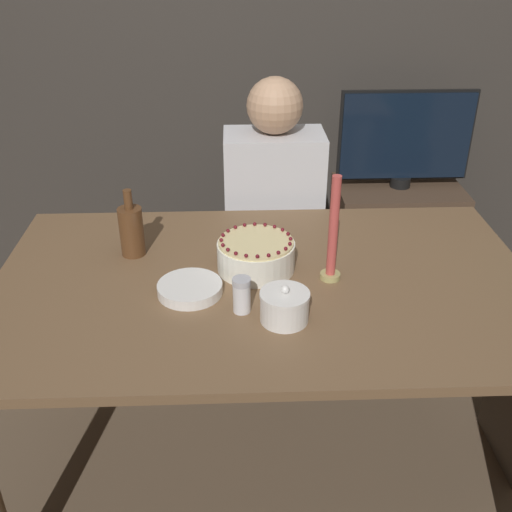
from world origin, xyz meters
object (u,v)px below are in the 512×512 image
Objects in this scene: bottle at (131,230)px; tv_monitor at (406,138)px; cake at (256,255)px; sugar_shaker at (242,295)px; sugar_bowl at (285,306)px; candle at (333,237)px; person_man_blue_shirt at (273,240)px.

tv_monitor is (1.16, 0.97, -0.02)m from bottle.
sugar_shaker is (-0.05, -0.23, 0.00)m from cake.
sugar_bowl is 0.41× the size of candle.
person_man_blue_shirt is (0.15, 0.87, -0.29)m from sugar_shaker.
person_man_blue_shirt is at bearing 46.55° from bottle.
person_man_blue_shirt is at bearing -145.75° from tv_monitor.
sugar_shaker is 0.46× the size of bottle.
sugar_bowl is 1.53m from tv_monitor.
candle is (0.28, 0.17, 0.09)m from sugar_shaker.
sugar_shaker is 0.09× the size of person_man_blue_shirt.
sugar_bowl is 0.96m from person_man_blue_shirt.
person_man_blue_shirt is at bearing 81.34° from cake.
cake is 0.42m from bottle.
bottle is (-0.35, 0.35, 0.03)m from sugar_shaker.
candle is 0.27× the size of person_man_blue_shirt.
sugar_bowl is at bearing -76.70° from cake.
person_man_blue_shirt is 0.85m from tv_monitor.
sugar_bowl is 0.22× the size of tv_monitor.
sugar_shaker is 0.50m from bottle.
candle is 0.81m from person_man_blue_shirt.
candle is (0.23, -0.07, 0.09)m from cake.
candle reaches higher than sugar_bowl.
cake reaches higher than sugar_shaker.
bottle is 0.19× the size of person_man_blue_shirt.
sugar_bowl is 0.61m from bottle.
sugar_shaker is (-0.12, 0.05, 0.01)m from sugar_bowl.
bottle reaches higher than sugar_bowl.
tv_monitor reaches higher than bottle.
person_man_blue_shirt reaches higher than bottle.
cake is 1.77× the size of sugar_bowl.
person_man_blue_shirt is (0.50, 0.53, -0.32)m from bottle.
candle is at bearing 53.65° from sugar_bowl.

